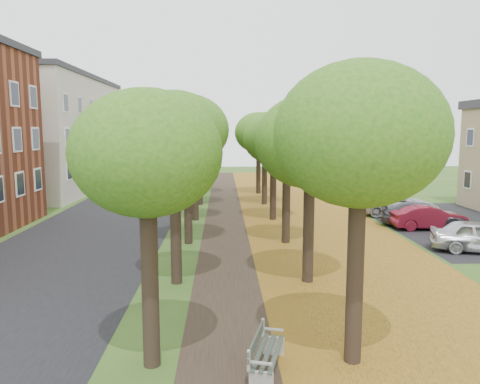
{
  "coord_description": "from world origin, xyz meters",
  "views": [
    {
      "loc": [
        -0.5,
        -10.53,
        5.54
      ],
      "look_at": [
        0.34,
        12.26,
        2.5
      ],
      "focal_mm": 35.0,
      "sensor_mm": 36.0,
      "label": 1
    }
  ],
  "objects": [
    {
      "name": "building_cream",
      "position": [
        -17.0,
        33.0,
        5.21
      ],
      "size": [
        10.3,
        20.3,
        10.4
      ],
      "color": "beige",
      "rests_on": "ground"
    },
    {
      "name": "car_red",
      "position": [
        11.0,
        14.83,
        0.68
      ],
      "size": [
        4.12,
        1.44,
        1.36
      ],
      "primitive_type": "imported",
      "rotation": [
        0.0,
        0.0,
        1.57
      ],
      "color": "maroon",
      "rests_on": "ground"
    },
    {
      "name": "leaf_verge",
      "position": [
        5.0,
        15.0,
        0.01
      ],
      "size": [
        7.5,
        70.0,
        0.01
      ],
      "primitive_type": "cube",
      "color": "#A16C1D",
      "rests_on": "ground"
    },
    {
      "name": "car_white",
      "position": [
        11.0,
        19.24,
        0.71
      ],
      "size": [
        5.15,
        2.5,
        1.41
      ],
      "primitive_type": "imported",
      "rotation": [
        0.0,
        0.0,
        1.54
      ],
      "color": "silver",
      "rests_on": "ground"
    },
    {
      "name": "bench",
      "position": [
        0.45,
        -0.42,
        0.46
      ],
      "size": [
        1.01,
        1.96,
        0.89
      ],
      "rotation": [
        0.0,
        0.0,
        1.31
      ],
      "color": "#2C372D",
      "rests_on": "ground"
    },
    {
      "name": "tree_row_west",
      "position": [
        -2.2,
        15.0,
        5.06
      ],
      "size": [
        3.73,
        33.73,
        6.68
      ],
      "color": "black",
      "rests_on": "ground"
    },
    {
      "name": "tree_row_east",
      "position": [
        2.6,
        15.0,
        5.06
      ],
      "size": [
        3.73,
        33.73,
        6.68
      ],
      "color": "black",
      "rests_on": "ground"
    },
    {
      "name": "car_grey",
      "position": [
        11.0,
        15.37,
        0.7
      ],
      "size": [
        5.18,
        3.64,
        1.39
      ],
      "primitive_type": "imported",
      "rotation": [
        0.0,
        0.0,
        1.18
      ],
      "color": "#37373C",
      "rests_on": "ground"
    },
    {
      "name": "car_silver",
      "position": [
        11.2,
        9.87,
        0.73
      ],
      "size": [
        4.57,
        2.79,
        1.45
      ],
      "primitive_type": "imported",
      "rotation": [
        0.0,
        0.0,
        1.3
      ],
      "color": "silver",
      "rests_on": "ground"
    },
    {
      "name": "street_asphalt",
      "position": [
        -7.5,
        15.0,
        0.0
      ],
      "size": [
        8.0,
        70.0,
        0.01
      ],
      "primitive_type": "cube",
      "color": "black",
      "rests_on": "ground"
    },
    {
      "name": "parking_lot",
      "position": [
        13.5,
        16.0,
        0.0
      ],
      "size": [
        9.0,
        16.0,
        0.01
      ],
      "primitive_type": "cube",
      "color": "black",
      "rests_on": "ground"
    },
    {
      "name": "footpath",
      "position": [
        0.0,
        15.0,
        0.0
      ],
      "size": [
        3.2,
        70.0,
        0.01
      ],
      "primitive_type": "cube",
      "color": "black",
      "rests_on": "ground"
    },
    {
      "name": "ground",
      "position": [
        0.0,
        0.0,
        0.0
      ],
      "size": [
        120.0,
        120.0,
        0.0
      ],
      "primitive_type": "plane",
      "color": "#2D4C19",
      "rests_on": "ground"
    }
  ]
}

